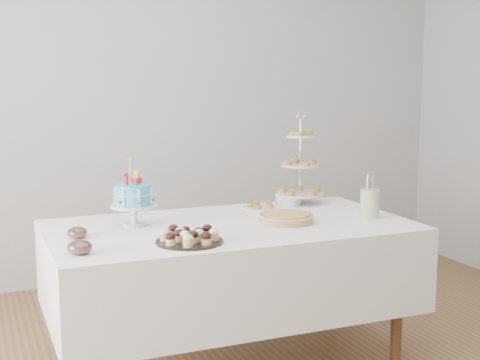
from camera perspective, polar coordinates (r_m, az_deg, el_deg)
name	(u,v)px	position (r m, az deg, el deg)	size (l,w,h in m)	color
walls	(253,119)	(3.21, 1.12, 5.24)	(5.04, 4.04, 2.70)	#A0A3A5
table	(231,266)	(3.63, -0.81, -7.31)	(1.92, 1.02, 0.77)	silver
birthday_cake	(134,207)	(3.55, -9.04, -2.27)	(0.25, 0.25, 0.38)	silver
cupcake_tray	(189,235)	(3.19, -4.34, -4.73)	(0.32, 0.32, 0.07)	black
pie	(286,217)	(3.62, 3.97, -3.19)	(0.30, 0.30, 0.05)	tan
tiered_stand	(300,166)	(4.12, 5.16, 1.23)	(0.29, 0.29, 0.57)	silver
plate_stack	(289,200)	(4.11, 4.16, -1.69)	(0.16, 0.16, 0.06)	silver
pastry_plate	(261,206)	(3.98, 1.78, -2.25)	(0.22, 0.22, 0.03)	silver
jam_bowl_a	(80,247)	(3.06, -13.52, -5.62)	(0.11, 0.11, 0.07)	silver
jam_bowl_b	(77,233)	(3.36, -13.71, -4.38)	(0.10, 0.10, 0.06)	silver
utensil_pitcher	(370,202)	(3.80, 11.03, -1.88)	(0.11, 0.11, 0.24)	beige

